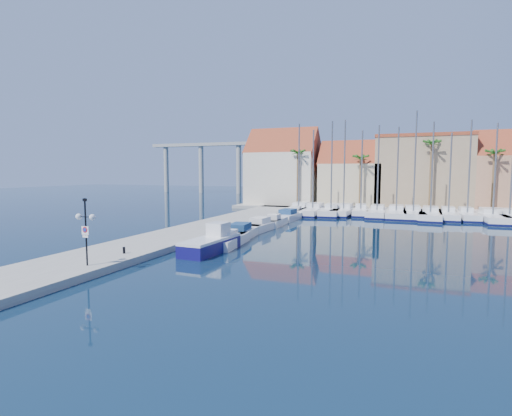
# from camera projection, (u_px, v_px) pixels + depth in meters

# --- Properties ---
(ground) EXTENTS (260.00, 260.00, 0.00)m
(ground) POSITION_uv_depth(u_px,v_px,m) (213.00, 274.00, 24.70)
(ground) COLOR black
(ground) RESTS_ON ground
(quay_west) EXTENTS (6.00, 77.00, 0.50)m
(quay_west) POSITION_uv_depth(u_px,v_px,m) (195.00, 231.00, 40.44)
(quay_west) COLOR gray
(quay_west) RESTS_ON ground
(shore_north) EXTENTS (54.00, 16.00, 0.50)m
(shore_north) POSITION_uv_depth(u_px,v_px,m) (401.00, 208.00, 65.68)
(shore_north) COLOR gray
(shore_north) RESTS_ON ground
(lamp_post) EXTENTS (1.42, 0.40, 4.18)m
(lamp_post) POSITION_uv_depth(u_px,v_px,m) (86.00, 222.00, 24.44)
(lamp_post) COLOR black
(lamp_post) RESTS_ON quay_west
(bollard) EXTENTS (0.19, 0.19, 0.46)m
(bollard) POSITION_uv_depth(u_px,v_px,m) (124.00, 250.00, 28.29)
(bollard) COLOR black
(bollard) RESTS_ON quay_west
(fishing_boat) EXTENTS (2.45, 6.38, 2.19)m
(fishing_boat) POSITION_uv_depth(u_px,v_px,m) (212.00, 243.00, 31.29)
(fishing_boat) COLOR #120F58
(fishing_boat) RESTS_ON ground
(motorboat_west_0) EXTENTS (2.46, 6.14, 1.40)m
(motorboat_west_0) POSITION_uv_depth(u_px,v_px,m) (229.00, 240.00, 33.84)
(motorboat_west_0) COLOR white
(motorboat_west_0) RESTS_ON ground
(motorboat_west_1) EXTENTS (2.91, 7.25, 1.40)m
(motorboat_west_1) POSITION_uv_depth(u_px,v_px,m) (242.00, 232.00, 38.43)
(motorboat_west_1) COLOR white
(motorboat_west_1) RESTS_ON ground
(motorboat_west_2) EXTENTS (2.63, 6.85, 1.40)m
(motorboat_west_2) POSITION_uv_depth(u_px,v_px,m) (262.00, 225.00, 43.22)
(motorboat_west_2) COLOR white
(motorboat_west_2) RESTS_ON ground
(motorboat_west_3) EXTENTS (1.84, 5.24, 1.40)m
(motorboat_west_3) POSITION_uv_depth(u_px,v_px,m) (275.00, 221.00, 46.19)
(motorboat_west_3) COLOR white
(motorboat_west_3) RESTS_ON ground
(motorboat_west_4) EXTENTS (2.72, 7.55, 1.40)m
(motorboat_west_4) POSITION_uv_depth(u_px,v_px,m) (289.00, 215.00, 52.45)
(motorboat_west_4) COLOR white
(motorboat_west_4) RESTS_ON ground
(motorboat_west_5) EXTENTS (2.34, 6.28, 1.40)m
(motorboat_west_5) POSITION_uv_depth(u_px,v_px,m) (296.00, 212.00, 56.44)
(motorboat_west_5) COLOR white
(motorboat_west_5) RESTS_ON ground
(sailboat_0) EXTENTS (3.03, 11.08, 13.18)m
(sailboat_0) POSITION_uv_depth(u_px,v_px,m) (300.00, 210.00, 59.68)
(sailboat_0) COLOR white
(sailboat_0) RESTS_ON ground
(sailboat_1) EXTENTS (2.98, 10.81, 12.20)m
(sailboat_1) POSITION_uv_depth(u_px,v_px,m) (314.00, 210.00, 58.43)
(sailboat_1) COLOR white
(sailboat_1) RESTS_ON ground
(sailboat_2) EXTENTS (3.18, 9.96, 13.29)m
(sailboat_2) POSITION_uv_depth(u_px,v_px,m) (331.00, 211.00, 57.50)
(sailboat_2) COLOR white
(sailboat_2) RESTS_ON ground
(sailboat_3) EXTENTS (3.00, 9.67, 13.49)m
(sailboat_3) POSITION_uv_depth(u_px,v_px,m) (344.00, 211.00, 57.60)
(sailboat_3) COLOR white
(sailboat_3) RESTS_ON ground
(sailboat_4) EXTENTS (2.77, 8.23, 11.99)m
(sailboat_4) POSITION_uv_depth(u_px,v_px,m) (361.00, 211.00, 57.06)
(sailboat_4) COLOR white
(sailboat_4) RESTS_ON ground
(sailboat_5) EXTENTS (2.51, 9.22, 12.52)m
(sailboat_5) POSITION_uv_depth(u_px,v_px,m) (377.00, 212.00, 55.52)
(sailboat_5) COLOR white
(sailboat_5) RESTS_ON ground
(sailboat_6) EXTENTS (2.88, 10.22, 12.21)m
(sailboat_6) POSITION_uv_depth(u_px,v_px,m) (396.00, 213.00, 54.80)
(sailboat_6) COLOR white
(sailboat_6) RESTS_ON ground
(sailboat_7) EXTENTS (3.40, 10.60, 14.24)m
(sailboat_7) POSITION_uv_depth(u_px,v_px,m) (413.00, 213.00, 54.15)
(sailboat_7) COLOR white
(sailboat_7) RESTS_ON ground
(sailboat_8) EXTENTS (3.33, 10.75, 12.64)m
(sailboat_8) POSITION_uv_depth(u_px,v_px,m) (430.00, 215.00, 52.70)
(sailboat_8) COLOR white
(sailboat_8) RESTS_ON ground
(sailboat_9) EXTENTS (2.45, 8.77, 11.25)m
(sailboat_9) POSITION_uv_depth(u_px,v_px,m) (448.00, 215.00, 52.49)
(sailboat_9) COLOR white
(sailboat_9) RESTS_ON ground
(sailboat_10) EXTENTS (2.65, 8.27, 12.81)m
(sailboat_10) POSITION_uv_depth(u_px,v_px,m) (466.00, 215.00, 51.84)
(sailboat_10) COLOR white
(sailboat_10) RESTS_ON ground
(sailboat_11) EXTENTS (3.32, 11.20, 12.19)m
(sailboat_11) POSITION_uv_depth(u_px,v_px,m) (491.00, 217.00, 50.23)
(sailboat_11) COLOR white
(sailboat_11) RESTS_ON ground
(sailboat_12) EXTENTS (2.71, 9.77, 13.54)m
(sailboat_12) POSITION_uv_depth(u_px,v_px,m) (508.00, 217.00, 49.73)
(sailboat_12) COLOR white
(sailboat_12) RESTS_ON ground
(building_0) EXTENTS (12.30, 9.00, 13.50)m
(building_0) POSITION_uv_depth(u_px,v_px,m) (284.00, 170.00, 71.34)
(building_0) COLOR beige
(building_0) RESTS_ON shore_north
(building_1) EXTENTS (10.30, 8.00, 11.00)m
(building_1) POSITION_uv_depth(u_px,v_px,m) (352.00, 177.00, 67.15)
(building_1) COLOR beige
(building_1) RESTS_ON shore_north
(building_2) EXTENTS (14.20, 10.20, 11.50)m
(building_2) POSITION_uv_depth(u_px,v_px,m) (422.00, 172.00, 64.05)
(building_2) COLOR tan
(building_2) RESTS_ON shore_north
(building_3) EXTENTS (10.30, 8.00, 12.00)m
(building_3) POSITION_uv_depth(u_px,v_px,m) (510.00, 174.00, 58.86)
(building_3) COLOR tan
(building_3) RESTS_ON shore_north
(palm_0) EXTENTS (2.60, 2.60, 10.15)m
(palm_0) POSITION_uv_depth(u_px,v_px,m) (298.00, 154.00, 65.03)
(palm_0) COLOR brown
(palm_0) RESTS_ON shore_north
(palm_1) EXTENTS (2.60, 2.60, 9.15)m
(palm_1) POSITION_uv_depth(u_px,v_px,m) (361.00, 159.00, 61.53)
(palm_1) COLOR brown
(palm_1) RESTS_ON shore_north
(palm_2) EXTENTS (2.60, 2.60, 11.15)m
(palm_2) POSITION_uv_depth(u_px,v_px,m) (432.00, 146.00, 57.77)
(palm_2) COLOR brown
(palm_2) RESTS_ON shore_north
(palm_3) EXTENTS (2.60, 2.60, 9.65)m
(palm_3) POSITION_uv_depth(u_px,v_px,m) (495.00, 155.00, 55.04)
(palm_3) COLOR brown
(palm_3) RESTS_ON shore_north
(viaduct) EXTENTS (48.00, 2.20, 14.45)m
(viaduct) POSITION_uv_depth(u_px,v_px,m) (222.00, 157.00, 113.93)
(viaduct) COLOR #9E9E99
(viaduct) RESTS_ON ground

